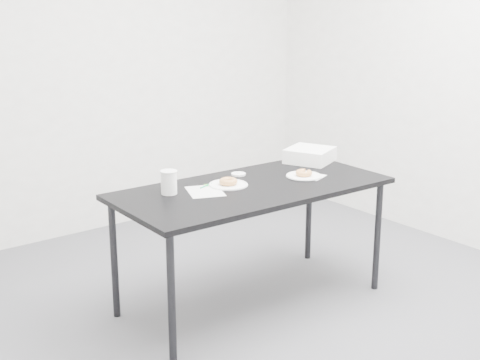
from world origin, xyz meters
TOP-DOWN VIEW (x-y plane):
  - floor at (0.00, 0.00)m, footprint 4.00×4.00m
  - wall_back at (0.00, 2.00)m, footprint 4.00×0.02m
  - wall_right at (2.00, 0.00)m, footprint 0.02×4.00m
  - table at (0.11, 0.18)m, footprint 1.66×0.81m
  - scorecard at (-0.17, 0.26)m, footprint 0.27×0.30m
  - logo_patch at (-0.09, 0.35)m, footprint 0.05×0.05m
  - pen at (-0.11, 0.34)m, footprint 0.11×0.05m
  - napkin at (0.53, 0.12)m, footprint 0.20×0.20m
  - plate_near at (0.49, 0.14)m, footprint 0.22×0.22m
  - donut_near at (0.49, 0.14)m, footprint 0.12×0.12m
  - plate_far at (0.01, 0.28)m, footprint 0.23×0.23m
  - donut_far at (0.01, 0.28)m, footprint 0.14×0.14m
  - coffee_cup at (-0.36, 0.35)m, footprint 0.09×0.09m
  - cup_lid at (0.20, 0.42)m, footprint 0.09×0.09m
  - bakery_box at (0.79, 0.40)m, footprint 0.37×0.37m

SIDE VIEW (x-z plane):
  - floor at x=0.00m, z-range 0.00..0.00m
  - table at x=0.11m, z-range 0.32..1.06m
  - scorecard at x=-0.17m, z-range 0.75..0.75m
  - napkin at x=0.53m, z-range 0.75..0.75m
  - plate_far at x=0.01m, z-range 0.75..0.75m
  - logo_patch at x=-0.09m, z-range 0.75..0.75m
  - pen at x=-0.11m, z-range 0.75..0.76m
  - plate_near at x=0.49m, z-range 0.75..0.76m
  - cup_lid at x=0.20m, z-range 0.75..0.76m
  - donut_far at x=0.01m, z-range 0.75..0.79m
  - donut_near at x=0.49m, z-range 0.76..0.79m
  - bakery_box at x=0.79m, z-range 0.75..0.84m
  - coffee_cup at x=-0.36m, z-range 0.75..0.88m
  - wall_back at x=0.00m, z-range 0.00..2.70m
  - wall_right at x=2.00m, z-range 0.00..2.70m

